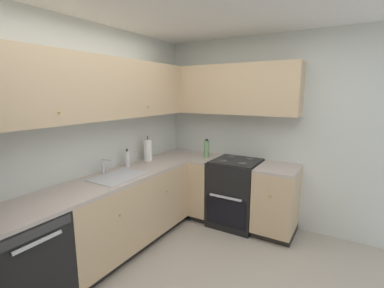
{
  "coord_description": "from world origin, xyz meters",
  "views": [
    {
      "loc": [
        -1.75,
        -1.02,
        1.8
      ],
      "look_at": [
        1.0,
        0.63,
        1.2
      ],
      "focal_mm": 25.43,
      "sensor_mm": 36.0,
      "label": 1
    }
  ],
  "objects_px": {
    "oil_bottle": "(206,149)",
    "soap_bottle": "(127,159)",
    "paper_towel_roll": "(148,150)",
    "dishwasher": "(20,266)",
    "oven_range": "(236,192)"
  },
  "relations": [
    {
      "from": "dishwasher",
      "to": "paper_towel_roll",
      "type": "height_order",
      "value": "paper_towel_roll"
    },
    {
      "from": "oven_range",
      "to": "oil_bottle",
      "type": "distance_m",
      "value": 0.72
    },
    {
      "from": "dishwasher",
      "to": "soap_bottle",
      "type": "height_order",
      "value": "soap_bottle"
    },
    {
      "from": "dishwasher",
      "to": "paper_towel_roll",
      "type": "distance_m",
      "value": 1.91
    },
    {
      "from": "oven_range",
      "to": "dishwasher",
      "type": "bearing_deg",
      "value": 159.84
    },
    {
      "from": "dishwasher",
      "to": "oil_bottle",
      "type": "height_order",
      "value": "oil_bottle"
    },
    {
      "from": "paper_towel_roll",
      "to": "oil_bottle",
      "type": "height_order",
      "value": "paper_towel_roll"
    },
    {
      "from": "dishwasher",
      "to": "oven_range",
      "type": "bearing_deg",
      "value": -20.16
    },
    {
      "from": "oil_bottle",
      "to": "paper_towel_roll",
      "type": "bearing_deg",
      "value": 134.23
    },
    {
      "from": "dishwasher",
      "to": "oil_bottle",
      "type": "relative_size",
      "value": 3.24
    },
    {
      "from": "oil_bottle",
      "to": "soap_bottle",
      "type": "bearing_deg",
      "value": 147.16
    },
    {
      "from": "dishwasher",
      "to": "soap_bottle",
      "type": "distance_m",
      "value": 1.55
    },
    {
      "from": "oven_range",
      "to": "soap_bottle",
      "type": "xyz_separation_m",
      "value": [
        -0.96,
        1.06,
        0.54
      ]
    },
    {
      "from": "oven_range",
      "to": "paper_towel_roll",
      "type": "distance_m",
      "value": 1.33
    },
    {
      "from": "dishwasher",
      "to": "oven_range",
      "type": "relative_size",
      "value": 0.82
    }
  ]
}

